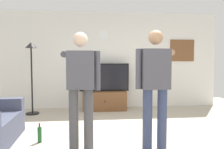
# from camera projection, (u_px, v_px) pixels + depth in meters

# --- Properties ---
(ground_plane) EXTENTS (8.40, 8.40, 0.00)m
(ground_plane) POSITION_uv_depth(u_px,v_px,m) (122.00, 148.00, 3.31)
(ground_plane) COLOR #B2A893
(back_wall) EXTENTS (6.40, 0.10, 2.70)m
(back_wall) POSITION_uv_depth(u_px,v_px,m) (107.00, 60.00, 6.15)
(back_wall) COLOR silver
(back_wall) RESTS_ON ground_plane
(tv_stand) EXTENTS (1.16, 0.52, 0.51)m
(tv_stand) POSITION_uv_depth(u_px,v_px,m) (104.00, 100.00, 5.86)
(tv_stand) COLOR brown
(tv_stand) RESTS_ON ground_plane
(television) EXTENTS (1.34, 0.07, 0.75)m
(television) POSITION_uv_depth(u_px,v_px,m) (104.00, 77.00, 5.87)
(television) COLOR black
(television) RESTS_ON tv_stand
(wall_clock) EXTENTS (0.26, 0.03, 0.26)m
(wall_clock) POSITION_uv_depth(u_px,v_px,m) (104.00, 35.00, 6.04)
(wall_clock) COLOR white
(framed_picture) EXTENTS (0.72, 0.04, 0.63)m
(framed_picture) POSITION_uv_depth(u_px,v_px,m) (182.00, 51.00, 6.29)
(framed_picture) COLOR brown
(floor_lamp) EXTENTS (0.32, 0.32, 1.79)m
(floor_lamp) POSITION_uv_depth(u_px,v_px,m) (31.00, 63.00, 5.33)
(floor_lamp) COLOR black
(floor_lamp) RESTS_ON ground_plane
(person_standing_nearer_lamp) EXTENTS (0.58, 0.78, 1.74)m
(person_standing_nearer_lamp) POSITION_uv_depth(u_px,v_px,m) (81.00, 84.00, 3.18)
(person_standing_nearer_lamp) COLOR #4C4C51
(person_standing_nearer_lamp) RESTS_ON ground_plane
(person_standing_nearer_couch) EXTENTS (0.58, 0.78, 1.77)m
(person_standing_nearer_couch) POSITION_uv_depth(u_px,v_px,m) (155.00, 83.00, 3.16)
(person_standing_nearer_couch) COLOR #384266
(person_standing_nearer_couch) RESTS_ON ground_plane
(beverage_bottle) EXTENTS (0.07, 0.07, 0.32)m
(beverage_bottle) POSITION_uv_depth(u_px,v_px,m) (40.00, 135.00, 3.51)
(beverage_bottle) COLOR #1E5923
(beverage_bottle) RESTS_ON ground_plane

